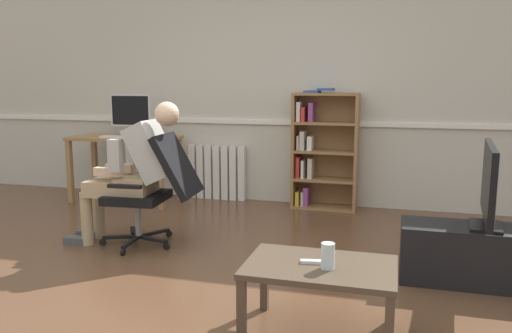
# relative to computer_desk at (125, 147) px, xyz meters

# --- Properties ---
(ground_plane) EXTENTS (18.00, 18.00, 0.00)m
(ground_plane) POSITION_rel_computer_desk_xyz_m (1.79, -2.15, -0.64)
(ground_plane) COLOR brown
(back_wall) EXTENTS (12.00, 0.13, 2.70)m
(back_wall) POSITION_rel_computer_desk_xyz_m (1.79, 0.50, 0.71)
(back_wall) COLOR beige
(back_wall) RESTS_ON ground_plane
(computer_desk) EXTENTS (1.22, 0.58, 0.76)m
(computer_desk) POSITION_rel_computer_desk_xyz_m (0.00, 0.00, 0.00)
(computer_desk) COLOR #9E7547
(computer_desk) RESTS_ON ground_plane
(imac_monitor) EXTENTS (0.50, 0.14, 0.48)m
(imac_monitor) POSITION_rel_computer_desk_xyz_m (0.05, 0.08, 0.39)
(imac_monitor) COLOR silver
(imac_monitor) RESTS_ON computer_desk
(keyboard) EXTENTS (0.44, 0.12, 0.02)m
(keyboard) POSITION_rel_computer_desk_xyz_m (0.02, -0.14, 0.13)
(keyboard) COLOR white
(keyboard) RESTS_ON computer_desk
(computer_mouse) EXTENTS (0.06, 0.10, 0.03)m
(computer_mouse) POSITION_rel_computer_desk_xyz_m (0.30, -0.12, 0.13)
(computer_mouse) COLOR white
(computer_mouse) RESTS_ON computer_desk
(bookshelf) EXTENTS (0.70, 0.29, 1.31)m
(bookshelf) POSITION_rel_computer_desk_xyz_m (2.22, 0.29, -0.00)
(bookshelf) COLOR olive
(bookshelf) RESTS_ON ground_plane
(radiator) EXTENTS (0.69, 0.08, 0.64)m
(radiator) POSITION_rel_computer_desk_xyz_m (0.98, 0.39, -0.32)
(radiator) COLOR white
(radiator) RESTS_ON ground_plane
(office_chair) EXTENTS (0.85, 0.62, 0.95)m
(office_chair) POSITION_rel_computer_desk_xyz_m (1.09, -1.40, -0.12)
(office_chair) COLOR black
(office_chair) RESTS_ON ground_plane
(person_seated) EXTENTS (1.02, 0.41, 1.21)m
(person_seated) POSITION_rel_computer_desk_xyz_m (0.90, -1.41, 0.01)
(person_seated) COLOR tan
(person_seated) RESTS_ON ground_plane
(tv_stand) EXTENTS (1.08, 0.39, 0.40)m
(tv_stand) POSITION_rel_computer_desk_xyz_m (3.61, -1.55, -0.44)
(tv_stand) COLOR black
(tv_stand) RESTS_ON ground_plane
(tv_screen) EXTENTS (0.23, 0.86, 0.56)m
(tv_screen) POSITION_rel_computer_desk_xyz_m (3.61, -1.55, 0.05)
(tv_screen) COLOR black
(tv_screen) RESTS_ON tv_stand
(coffee_table) EXTENTS (0.79, 0.52, 0.40)m
(coffee_table) POSITION_rel_computer_desk_xyz_m (2.65, -2.56, -0.29)
(coffee_table) COLOR #4C3D2D
(coffee_table) RESTS_ON ground_plane
(drinking_glass) EXTENTS (0.07, 0.07, 0.14)m
(drinking_glass) POSITION_rel_computer_desk_xyz_m (2.69, -2.61, -0.17)
(drinking_glass) COLOR silver
(drinking_glass) RESTS_ON coffee_table
(spare_remote) EXTENTS (0.15, 0.06, 0.02)m
(spare_remote) POSITION_rel_computer_desk_xyz_m (2.61, -2.56, -0.23)
(spare_remote) COLOR white
(spare_remote) RESTS_ON coffee_table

